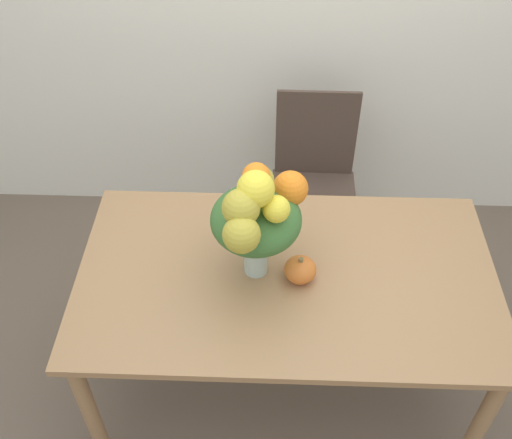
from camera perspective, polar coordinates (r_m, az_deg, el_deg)
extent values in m
plane|color=brown|center=(2.87, 2.40, -15.14)|extent=(12.00, 12.00, 0.00)
cube|color=#9E754C|center=(2.26, 2.95, -5.44)|extent=(1.57, 0.89, 0.03)
cylinder|color=#9E754C|center=(2.45, -15.42, -17.49)|extent=(0.06, 0.06, 0.73)
cylinder|color=#9E754C|center=(2.49, 20.44, -18.07)|extent=(0.06, 0.06, 0.73)
cylinder|color=#9E754C|center=(2.87, -11.97, -4.02)|extent=(0.06, 0.06, 0.73)
cylinder|color=#9E754C|center=(2.90, 17.14, -4.68)|extent=(0.06, 0.06, 0.73)
cylinder|color=#B2CCBC|center=(2.18, 0.00, -3.06)|extent=(0.09, 0.09, 0.20)
cylinder|color=silver|center=(2.22, 0.00, -3.87)|extent=(0.08, 0.08, 0.11)
cylinder|color=#38662D|center=(2.15, 0.48, -2.31)|extent=(0.01, 0.00, 0.26)
cylinder|color=#38662D|center=(2.16, 0.16, -1.97)|extent=(0.01, 0.01, 0.26)
cylinder|color=#38662D|center=(2.16, -0.38, -2.08)|extent=(0.01, 0.01, 0.26)
cylinder|color=#38662D|center=(2.15, -0.40, -2.50)|extent=(0.01, 0.01, 0.26)
cylinder|color=#38662D|center=(2.14, 0.13, -2.64)|extent=(0.01, 0.01, 0.26)
ellipsoid|color=#38662D|center=(2.07, 0.00, 0.00)|extent=(0.32, 0.32, 0.19)
sphere|color=#AD9E33|center=(1.95, -0.06, 3.05)|extent=(0.09, 0.09, 0.09)
sphere|color=yellow|center=(1.90, -0.03, 2.92)|extent=(0.12, 0.12, 0.12)
sphere|color=#AD9E33|center=(1.89, -1.44, 1.12)|extent=(0.12, 0.12, 0.12)
sphere|color=yellow|center=(1.93, 1.95, 1.01)|extent=(0.09, 0.09, 0.09)
sphere|color=orange|center=(1.94, 0.03, 4.10)|extent=(0.09, 0.09, 0.09)
sphere|color=#AD9E33|center=(1.88, -1.39, -1.44)|extent=(0.12, 0.12, 0.12)
sphere|color=orange|center=(2.09, 3.29, 2.97)|extent=(0.13, 0.13, 0.13)
sphere|color=#AD9E33|center=(1.97, 0.26, 3.72)|extent=(0.10, 0.10, 0.10)
ellipsoid|color=orange|center=(2.20, 4.23, -4.79)|extent=(0.12, 0.12, 0.09)
cylinder|color=brown|center=(2.16, 4.30, -3.91)|extent=(0.02, 0.02, 0.02)
cube|color=#47382D|center=(2.99, 5.52, 1.97)|extent=(0.42, 0.42, 0.02)
cylinder|color=#47382D|center=(3.03, 2.08, -3.37)|extent=(0.04, 0.04, 0.45)
cylinder|color=#47382D|center=(3.06, 8.48, -3.56)|extent=(0.04, 0.04, 0.45)
cylinder|color=#47382D|center=(3.27, 2.20, 1.02)|extent=(0.04, 0.04, 0.45)
cylinder|color=#47382D|center=(3.29, 8.13, 0.82)|extent=(0.04, 0.04, 0.45)
cube|color=#47382D|center=(2.99, 5.76, 8.13)|extent=(0.40, 0.02, 0.48)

